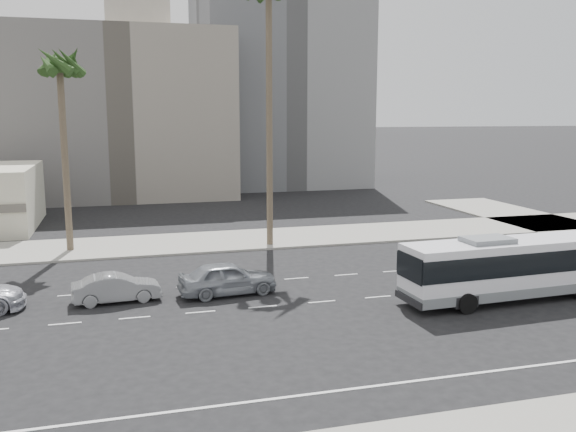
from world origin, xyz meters
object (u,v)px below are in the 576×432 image
object	(u,v)px
city_bus	(511,266)
car_a	(227,278)
palm_mid	(60,69)
car_b	(117,288)

from	to	relation	value
city_bus	car_a	distance (m)	14.25
city_bus	palm_mid	xyz separation A→B (m)	(-21.95, 17.12, 10.28)
city_bus	car_b	bearing A→B (deg)	162.87
city_bus	car_b	distance (m)	19.59
city_bus	palm_mid	world-z (taller)	palm_mid
car_a	city_bus	bearing A→B (deg)	-114.37
city_bus	palm_mid	bearing A→B (deg)	139.29
car_b	palm_mid	size ratio (longest dim) A/B	0.32
palm_mid	city_bus	bearing A→B (deg)	-37.96
car_a	car_b	xyz separation A→B (m)	(-5.50, 0.21, -0.15)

